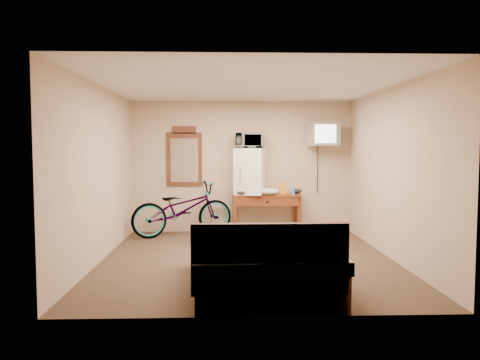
{
  "coord_description": "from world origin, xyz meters",
  "views": [
    {
      "loc": [
        -0.33,
        -6.68,
        1.63
      ],
      "look_at": [
        -0.08,
        0.75,
        1.11
      ],
      "focal_mm": 35.0,
      "sensor_mm": 36.0,
      "label": 1
    }
  ],
  "objects_px": {
    "microwave": "(250,140)",
    "bicycle": "(183,209)",
    "desk": "(266,201)",
    "blue_cup": "(293,191)",
    "mini_fridge": "(250,171)",
    "wall_mirror": "(184,157)",
    "bed": "(262,263)",
    "crt_television": "(323,134)"
  },
  "relations": [
    {
      "from": "microwave",
      "to": "bicycle",
      "type": "height_order",
      "value": "microwave"
    },
    {
      "from": "desk",
      "to": "blue_cup",
      "type": "bearing_deg",
      "value": -2.9
    },
    {
      "from": "blue_cup",
      "to": "bicycle",
      "type": "distance_m",
      "value": 2.08
    },
    {
      "from": "mini_fridge",
      "to": "wall_mirror",
      "type": "bearing_deg",
      "value": 168.98
    },
    {
      "from": "bed",
      "to": "wall_mirror",
      "type": "bearing_deg",
      "value": 108.17
    },
    {
      "from": "blue_cup",
      "to": "wall_mirror",
      "type": "height_order",
      "value": "wall_mirror"
    },
    {
      "from": "bed",
      "to": "microwave",
      "type": "bearing_deg",
      "value": 89.27
    },
    {
      "from": "wall_mirror",
      "to": "bed",
      "type": "relative_size",
      "value": 0.53
    },
    {
      "from": "mini_fridge",
      "to": "microwave",
      "type": "bearing_deg",
      "value": 56.26
    },
    {
      "from": "desk",
      "to": "bed",
      "type": "distance_m",
      "value": 3.41
    },
    {
      "from": "microwave",
      "to": "bicycle",
      "type": "relative_size",
      "value": 0.28
    },
    {
      "from": "crt_television",
      "to": "bicycle",
      "type": "bearing_deg",
      "value": -176.39
    },
    {
      "from": "microwave",
      "to": "blue_cup",
      "type": "bearing_deg",
      "value": -0.48
    },
    {
      "from": "desk",
      "to": "bicycle",
      "type": "distance_m",
      "value": 1.56
    },
    {
      "from": "desk",
      "to": "mini_fridge",
      "type": "bearing_deg",
      "value": 174.47
    },
    {
      "from": "bicycle",
      "to": "wall_mirror",
      "type": "bearing_deg",
      "value": -22.57
    },
    {
      "from": "crt_television",
      "to": "mini_fridge",
      "type": "bearing_deg",
      "value": 179.56
    },
    {
      "from": "desk",
      "to": "crt_television",
      "type": "distance_m",
      "value": 1.64
    },
    {
      "from": "mini_fridge",
      "to": "crt_television",
      "type": "distance_m",
      "value": 1.53
    },
    {
      "from": "mini_fridge",
      "to": "bed",
      "type": "bearing_deg",
      "value": -90.72
    },
    {
      "from": "bed",
      "to": "crt_television",
      "type": "bearing_deg",
      "value": 67.43
    },
    {
      "from": "blue_cup",
      "to": "crt_television",
      "type": "xyz_separation_m",
      "value": [
        0.56,
        0.04,
        1.06
      ]
    },
    {
      "from": "wall_mirror",
      "to": "desk",
      "type": "bearing_deg",
      "value": -9.94
    },
    {
      "from": "mini_fridge",
      "to": "bicycle",
      "type": "bearing_deg",
      "value": -171.98
    },
    {
      "from": "microwave",
      "to": "crt_television",
      "type": "xyz_separation_m",
      "value": [
        1.37,
        -0.01,
        0.12
      ]
    },
    {
      "from": "wall_mirror",
      "to": "bicycle",
      "type": "height_order",
      "value": "wall_mirror"
    },
    {
      "from": "blue_cup",
      "to": "wall_mirror",
      "type": "bearing_deg",
      "value": 171.76
    },
    {
      "from": "bicycle",
      "to": "bed",
      "type": "distance_m",
      "value": 3.45
    },
    {
      "from": "desk",
      "to": "microwave",
      "type": "xyz_separation_m",
      "value": [
        -0.31,
        0.03,
        1.13
      ]
    },
    {
      "from": "desk",
      "to": "bed",
      "type": "xyz_separation_m",
      "value": [
        -0.35,
        -3.37,
        -0.33
      ]
    },
    {
      "from": "wall_mirror",
      "to": "bicycle",
      "type": "bearing_deg",
      "value": -90.99
    },
    {
      "from": "mini_fridge",
      "to": "bicycle",
      "type": "height_order",
      "value": "mini_fridge"
    },
    {
      "from": "bicycle",
      "to": "bed",
      "type": "xyz_separation_m",
      "value": [
        1.2,
        -3.23,
        -0.2
      ]
    },
    {
      "from": "blue_cup",
      "to": "bed",
      "type": "xyz_separation_m",
      "value": [
        -0.85,
        -3.35,
        -0.52
      ]
    },
    {
      "from": "desk",
      "to": "wall_mirror",
      "type": "relative_size",
      "value": 1.15
    },
    {
      "from": "bicycle",
      "to": "microwave",
      "type": "bearing_deg",
      "value": -103.56
    },
    {
      "from": "desk",
      "to": "blue_cup",
      "type": "height_order",
      "value": "blue_cup"
    },
    {
      "from": "mini_fridge",
      "to": "bed",
      "type": "distance_m",
      "value": 3.52
    },
    {
      "from": "mini_fridge",
      "to": "bed",
      "type": "height_order",
      "value": "mini_fridge"
    },
    {
      "from": "crt_television",
      "to": "bicycle",
      "type": "relative_size",
      "value": 0.34
    },
    {
      "from": "blue_cup",
      "to": "bicycle",
      "type": "bearing_deg",
      "value": -176.63
    },
    {
      "from": "wall_mirror",
      "to": "bed",
      "type": "height_order",
      "value": "wall_mirror"
    }
  ]
}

